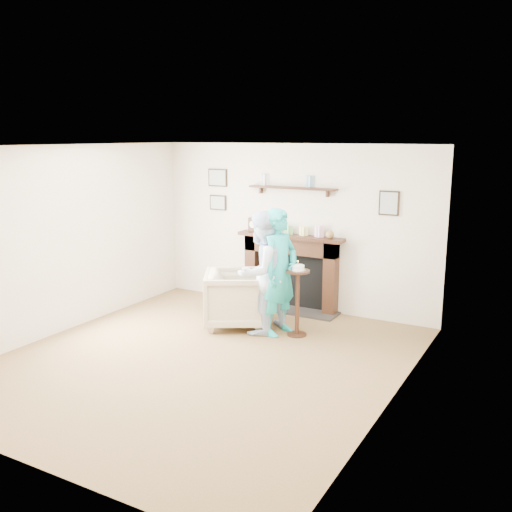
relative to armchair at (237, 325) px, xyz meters
The scene contains 6 objects.
ground 1.33m from the armchair, 76.96° to the right, with size 5.00×5.00×0.00m, color brown.
room_shell 1.76m from the armchair, 63.79° to the right, with size 4.54×5.02×2.52m.
armchair is the anchor object (origin of this frame).
man 0.44m from the armchair, ahead, with size 0.80×0.63×1.65m, color #B0BFDC.
woman 0.67m from the armchair, ahead, with size 0.62×0.40×1.69m, color teal.
pedestal_table 1.11m from the armchair, ahead, with size 0.32×0.32×1.02m.
Camera 1 is at (3.64, -5.25, 2.62)m, focal length 40.00 mm.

